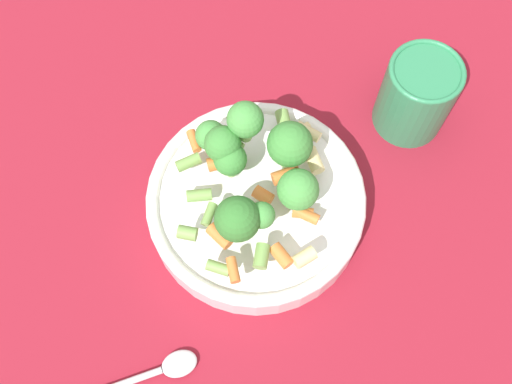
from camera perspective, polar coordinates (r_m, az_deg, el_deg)
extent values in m
plane|color=maroon|center=(0.66, 0.00, -1.83)|extent=(3.00, 3.00, 0.00)
cylinder|color=white|center=(0.65, 0.00, -1.22)|extent=(0.23, 0.23, 0.04)
torus|color=white|center=(0.63, 0.00, -0.58)|extent=(0.23, 0.23, 0.01)
cylinder|color=#8CB766|center=(0.61, 3.88, -0.69)|extent=(0.01, 0.01, 0.01)
sphere|color=#479342|center=(0.59, 4.03, 0.23)|extent=(0.04, 0.04, 0.04)
cylinder|color=#8CB766|center=(0.62, -0.99, 5.71)|extent=(0.01, 0.01, 0.02)
sphere|color=#479342|center=(0.60, -1.03, 6.91)|extent=(0.04, 0.04, 0.04)
cylinder|color=#8CB766|center=(0.59, 0.52, -2.78)|extent=(0.01, 0.01, 0.01)
sphere|color=#479342|center=(0.57, 0.53, -2.22)|extent=(0.03, 0.03, 0.03)
cylinder|color=#8CB766|center=(0.59, -1.70, -3.49)|extent=(0.02, 0.02, 0.02)
sphere|color=#33722D|center=(0.57, -1.77, -2.58)|extent=(0.05, 0.05, 0.05)
cylinder|color=#8CB766|center=(0.62, -3.08, 3.54)|extent=(0.01, 0.01, 0.02)
sphere|color=#3D8438|center=(0.60, -3.19, 4.59)|extent=(0.04, 0.04, 0.04)
cylinder|color=#8CB766|center=(0.62, 3.09, 3.25)|extent=(0.02, 0.02, 0.02)
sphere|color=#3D8438|center=(0.60, 3.24, 4.58)|extent=(0.05, 0.05, 0.05)
cylinder|color=#8CB766|center=(0.63, -4.21, 4.53)|extent=(0.01, 0.01, 0.01)
sphere|color=#479342|center=(0.62, -4.34, 5.39)|extent=(0.03, 0.03, 0.03)
cylinder|color=#8CB766|center=(0.60, -1.74, -3.40)|extent=(0.01, 0.01, 0.01)
sphere|color=#33722D|center=(0.58, -1.79, -2.80)|extent=(0.03, 0.03, 0.03)
cylinder|color=#8CB766|center=(0.62, -2.39, 2.21)|extent=(0.01, 0.01, 0.02)
sphere|color=#3D8438|center=(0.60, -2.48, 3.14)|extent=(0.03, 0.03, 0.03)
cylinder|color=#729E4C|center=(0.62, -6.46, 2.83)|extent=(0.03, 0.02, 0.01)
cylinder|color=orange|center=(0.64, -3.92, 4.64)|extent=(0.02, 0.03, 0.01)
cylinder|color=beige|center=(0.65, 4.53, 5.87)|extent=(0.02, 0.02, 0.01)
cylinder|color=orange|center=(0.57, -2.19, -7.43)|extent=(0.02, 0.02, 0.01)
cylinder|color=orange|center=(0.61, -3.91, 2.57)|extent=(0.02, 0.02, 0.01)
cylinder|color=orange|center=(0.61, 0.64, -0.39)|extent=(0.01, 0.02, 0.01)
cylinder|color=orange|center=(0.61, 2.85, 1.61)|extent=(0.03, 0.03, 0.01)
cylinder|color=#729E4C|center=(0.62, -5.41, -0.31)|extent=(0.03, 0.03, 0.01)
cylinder|color=orange|center=(0.63, -5.93, 4.86)|extent=(0.02, 0.03, 0.01)
cylinder|color=#729E4C|center=(0.59, -4.48, -2.13)|extent=(0.03, 0.02, 0.01)
cylinder|color=orange|center=(0.58, -3.14, -4.39)|extent=(0.02, 0.03, 0.01)
cylinder|color=#729E4C|center=(0.58, -6.55, -3.90)|extent=(0.02, 0.02, 0.01)
cylinder|color=beige|center=(0.63, 4.99, 5.74)|extent=(0.01, 0.03, 0.01)
cylinder|color=orange|center=(0.61, 4.47, -1.99)|extent=(0.02, 0.02, 0.01)
cylinder|color=orange|center=(0.60, 4.80, -2.18)|extent=(0.01, 0.03, 0.01)
cylinder|color=beige|center=(0.63, 5.53, 3.02)|extent=(0.03, 0.03, 0.01)
cylinder|color=#729E4C|center=(0.58, 0.53, -6.13)|extent=(0.03, 0.02, 0.01)
cylinder|color=#729E4C|center=(0.63, -2.32, 4.89)|extent=(0.01, 0.03, 0.01)
cylinder|color=beige|center=(0.58, 4.64, -6.23)|extent=(0.03, 0.02, 0.01)
cylinder|color=orange|center=(0.58, 2.43, -6.09)|extent=(0.02, 0.03, 0.01)
cylinder|color=#729E4C|center=(0.58, -3.61, -7.21)|extent=(0.02, 0.03, 0.01)
cylinder|color=#729E4C|center=(0.65, 2.71, 6.53)|extent=(0.03, 0.03, 0.01)
cylinder|color=#2D7F51|center=(0.70, 15.00, 8.81)|extent=(0.08, 0.08, 0.10)
torus|color=#2D7F51|center=(0.66, 16.02, 11.00)|extent=(0.08, 0.08, 0.01)
ellipsoid|color=silver|center=(0.62, -7.31, -15.91)|extent=(0.04, 0.04, 0.01)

